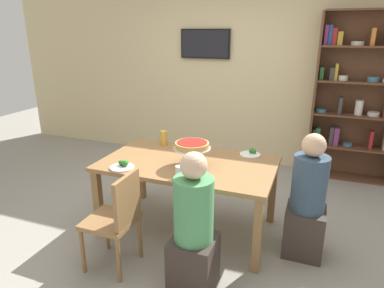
# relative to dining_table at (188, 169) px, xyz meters

# --- Properties ---
(ground_plane) EXTENTS (12.00, 12.00, 0.00)m
(ground_plane) POSITION_rel_dining_table_xyz_m (0.00, 0.00, -0.66)
(ground_plane) COLOR gray
(rear_partition) EXTENTS (8.00, 0.12, 2.80)m
(rear_partition) POSITION_rel_dining_table_xyz_m (0.00, 2.20, 0.74)
(rear_partition) COLOR beige
(rear_partition) RESTS_ON ground_plane
(dining_table) EXTENTS (1.68, 0.99, 0.74)m
(dining_table) POSITION_rel_dining_table_xyz_m (0.00, 0.00, 0.00)
(dining_table) COLOR olive
(dining_table) RESTS_ON ground_plane
(bookshelf) EXTENTS (1.13, 0.30, 2.21)m
(bookshelf) POSITION_rel_dining_table_xyz_m (1.59, 2.02, 0.47)
(bookshelf) COLOR brown
(bookshelf) RESTS_ON ground_plane
(television) EXTENTS (0.76, 0.05, 0.42)m
(television) POSITION_rel_dining_table_xyz_m (-0.55, 2.11, 1.12)
(television) COLOR black
(diner_head_east) EXTENTS (0.34, 0.34, 1.15)m
(diner_head_east) POSITION_rel_dining_table_xyz_m (1.13, -0.02, -0.17)
(diner_head_east) COLOR #382D28
(diner_head_east) RESTS_ON ground_plane
(diner_near_right) EXTENTS (0.34, 0.34, 1.15)m
(diner_near_right) POSITION_rel_dining_table_xyz_m (0.35, -0.80, -0.17)
(diner_near_right) COLOR #382D28
(diner_near_right) RESTS_ON ground_plane
(chair_near_left) EXTENTS (0.40, 0.40, 0.87)m
(chair_near_left) POSITION_rel_dining_table_xyz_m (-0.34, -0.78, -0.17)
(chair_near_left) COLOR olive
(chair_near_left) RESTS_ON ground_plane
(deep_dish_pizza_stand) EXTENTS (0.35, 0.35, 0.23)m
(deep_dish_pizza_stand) POSITION_rel_dining_table_xyz_m (0.07, -0.08, 0.27)
(deep_dish_pizza_stand) COLOR silver
(deep_dish_pizza_stand) RESTS_ON dining_table
(salad_plate_near_diner) EXTENTS (0.23, 0.23, 0.07)m
(salad_plate_near_diner) POSITION_rel_dining_table_xyz_m (-0.51, -0.36, 0.11)
(salad_plate_near_diner) COLOR white
(salad_plate_near_diner) RESTS_ON dining_table
(salad_plate_far_diner) EXTENTS (0.21, 0.21, 0.07)m
(salad_plate_far_diner) POSITION_rel_dining_table_xyz_m (0.53, 0.40, 0.10)
(salad_plate_far_diner) COLOR white
(salad_plate_far_diner) RESTS_ON dining_table
(beer_glass_amber_tall) EXTENTS (0.07, 0.07, 0.17)m
(beer_glass_amber_tall) POSITION_rel_dining_table_xyz_m (-0.44, 0.37, 0.17)
(beer_glass_amber_tall) COLOR gold
(beer_glass_amber_tall) RESTS_ON dining_table
(water_glass_clear_near) EXTENTS (0.07, 0.07, 0.11)m
(water_glass_clear_near) POSITION_rel_dining_table_xyz_m (0.07, -0.40, 0.14)
(water_glass_clear_near) COLOR white
(water_glass_clear_near) RESTS_ON dining_table
(cutlery_fork_near) EXTENTS (0.17, 0.08, 0.00)m
(cutlery_fork_near) POSITION_rel_dining_table_xyz_m (-0.08, 0.36, 0.09)
(cutlery_fork_near) COLOR silver
(cutlery_fork_near) RESTS_ON dining_table
(cutlery_knife_near) EXTENTS (0.18, 0.02, 0.00)m
(cutlery_knife_near) POSITION_rel_dining_table_xyz_m (0.28, -0.41, 0.09)
(cutlery_knife_near) COLOR silver
(cutlery_knife_near) RESTS_ON dining_table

